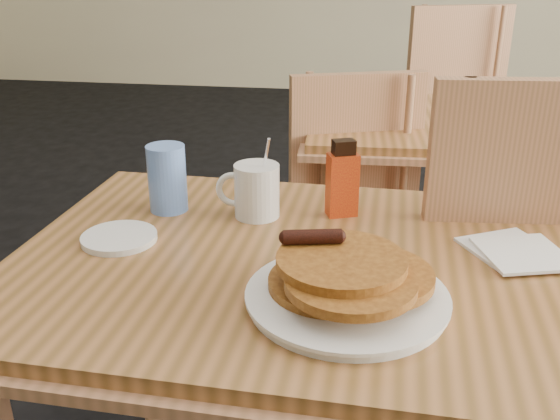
% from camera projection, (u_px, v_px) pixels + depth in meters
% --- Properties ---
extents(main_table, '(1.19, 0.83, 0.75)m').
position_uv_depth(main_table, '(326.00, 281.00, 1.12)').
color(main_table, '#9B6337').
rests_on(main_table, floor).
extents(neighbor_table, '(1.16, 0.82, 0.75)m').
position_uv_depth(neighbor_table, '(476.00, 132.00, 2.04)').
color(neighbor_table, '#9B6337').
rests_on(neighbor_table, floor).
extents(chair_main_far, '(0.53, 0.54, 0.92)m').
position_uv_depth(chair_main_far, '(353.00, 203.00, 1.88)').
color(chair_main_far, '#AD7551').
rests_on(chair_main_far, floor).
extents(chair_neighbor_far, '(0.60, 0.61, 1.04)m').
position_uv_depth(chair_neighbor_far, '(456.00, 106.00, 2.74)').
color(chair_neighbor_far, '#AD7551').
rests_on(chair_neighbor_far, floor).
extents(chair_neighbor_near, '(0.51, 0.51, 1.04)m').
position_uv_depth(chair_neighbor_near, '(519.00, 254.00, 1.41)').
color(chair_neighbor_near, '#AD7551').
rests_on(chair_neighbor_near, floor).
extents(pancake_plate, '(0.32, 0.32, 0.10)m').
position_uv_depth(pancake_plate, '(347.00, 286.00, 0.96)').
color(pancake_plate, silver).
rests_on(pancake_plate, main_table).
extents(coffee_mug, '(0.13, 0.09, 0.17)m').
position_uv_depth(coffee_mug, '(255.00, 190.00, 1.26)').
color(coffee_mug, silver).
rests_on(coffee_mug, main_table).
extents(syrup_bottle, '(0.07, 0.06, 0.16)m').
position_uv_depth(syrup_bottle, '(342.00, 181.00, 1.26)').
color(syrup_bottle, maroon).
rests_on(syrup_bottle, main_table).
extents(napkin_stack, '(0.20, 0.21, 0.01)m').
position_uv_depth(napkin_stack, '(516.00, 251.00, 1.12)').
color(napkin_stack, silver).
rests_on(napkin_stack, main_table).
extents(blue_tumbler, '(0.10, 0.10, 0.14)m').
position_uv_depth(blue_tumbler, '(167.00, 178.00, 1.29)').
color(blue_tumbler, '#5F89DF').
rests_on(blue_tumbler, main_table).
extents(side_saucer, '(0.16, 0.16, 0.01)m').
position_uv_depth(side_saucer, '(119.00, 238.00, 1.17)').
color(side_saucer, silver).
rests_on(side_saucer, main_table).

